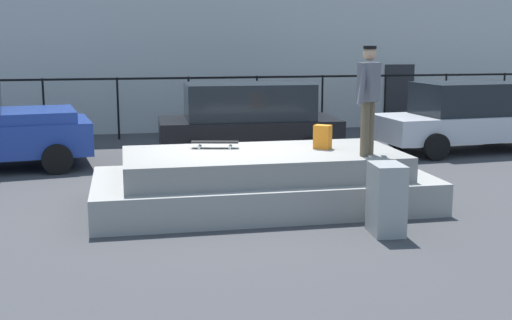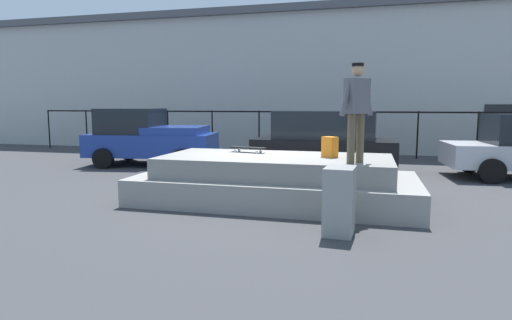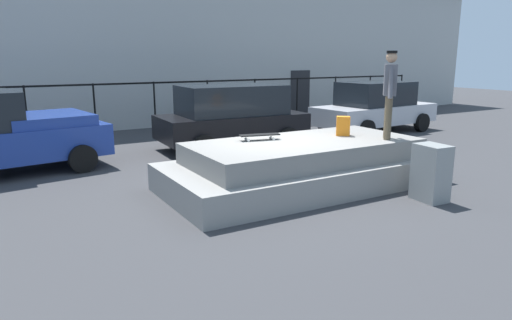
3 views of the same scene
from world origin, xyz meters
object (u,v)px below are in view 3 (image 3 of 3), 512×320
(car_silver_sedan_far, at_px, (375,107))
(skateboarder, at_px, (390,89))
(backpack, at_px, (343,126))
(car_blue_pickup_near, at_px, (2,133))
(skateboard, at_px, (260,135))
(utility_box, at_px, (431,173))
(car_black_hatchback_mid, at_px, (232,115))

(car_silver_sedan_far, bearing_deg, skateboarder, -132.55)
(backpack, bearing_deg, car_blue_pickup_near, -176.48)
(skateboard, xyz_separation_m, utility_box, (2.16, -2.48, -0.52))
(backpack, height_order, car_silver_sedan_far, car_silver_sedan_far)
(car_black_hatchback_mid, bearing_deg, skateboard, -109.36)
(car_black_hatchback_mid, bearing_deg, utility_box, -82.33)
(skateboard, relative_size, car_blue_pickup_near, 0.20)
(utility_box, bearing_deg, skateboard, 135.14)
(skateboarder, bearing_deg, backpack, 124.27)
(utility_box, bearing_deg, car_blue_pickup_near, 140.85)
(skateboard, bearing_deg, car_silver_sedan_far, 28.94)
(car_silver_sedan_far, bearing_deg, skateboard, -151.06)
(skateboard, relative_size, utility_box, 0.81)
(backpack, height_order, car_blue_pickup_near, car_blue_pickup_near)
(skateboard, distance_m, car_black_hatchback_mid, 3.99)
(backpack, distance_m, car_silver_sedan_far, 6.69)
(skateboarder, bearing_deg, car_blue_pickup_near, 144.11)
(car_black_hatchback_mid, bearing_deg, skateboarder, -78.33)
(skateboard, xyz_separation_m, car_blue_pickup_near, (-4.47, 3.75, -0.12))
(backpack, xyz_separation_m, utility_box, (0.34, -2.06, -0.62))
(backpack, relative_size, utility_box, 0.39)
(skateboarder, distance_m, backpack, 1.23)
(car_black_hatchback_mid, distance_m, utility_box, 6.32)
(backpack, relative_size, car_blue_pickup_near, 0.10)
(car_black_hatchback_mid, distance_m, car_silver_sedan_far, 5.64)
(skateboarder, bearing_deg, car_silver_sedan_far, 47.45)
(skateboard, xyz_separation_m, backpack, (1.82, -0.42, 0.10))
(skateboard, bearing_deg, skateboarder, -26.76)
(skateboarder, relative_size, backpack, 4.30)
(skateboarder, distance_m, car_silver_sedan_far, 6.92)
(skateboard, xyz_separation_m, car_black_hatchback_mid, (1.32, 3.77, -0.09))
(car_blue_pickup_near, distance_m, utility_box, 9.11)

